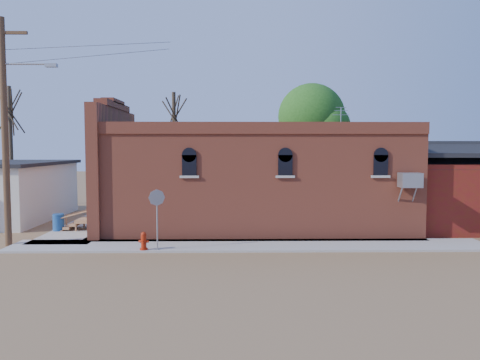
{
  "coord_description": "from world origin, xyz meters",
  "views": [
    {
      "loc": [
        0.82,
        -17.48,
        3.94
      ],
      "look_at": [
        1.15,
        4.57,
        2.4
      ],
      "focal_mm": 35.0,
      "sensor_mm": 36.0,
      "label": 1
    }
  ],
  "objects_px": {
    "brick_bar": "(250,180)",
    "trash_barrel": "(58,222)",
    "stop_sign": "(157,203)",
    "fire_hydrant": "(144,241)",
    "utility_pole": "(6,126)"
  },
  "relations": [
    {
      "from": "trash_barrel",
      "to": "brick_bar",
      "type": "bearing_deg",
      "value": 8.54
    },
    {
      "from": "fire_hydrant",
      "to": "stop_sign",
      "type": "height_order",
      "value": "stop_sign"
    },
    {
      "from": "utility_pole",
      "to": "trash_barrel",
      "type": "xyz_separation_m",
      "value": [
        0.84,
        2.95,
        -4.3
      ]
    },
    {
      "from": "brick_bar",
      "to": "utility_pole",
      "type": "relative_size",
      "value": 1.82
    },
    {
      "from": "utility_pole",
      "to": "brick_bar",
      "type": "bearing_deg",
      "value": 23.69
    },
    {
      "from": "stop_sign",
      "to": "trash_barrel",
      "type": "relative_size",
      "value": 2.96
    },
    {
      "from": "fire_hydrant",
      "to": "trash_barrel",
      "type": "xyz_separation_m",
      "value": [
        -4.74,
        4.15,
        0.05
      ]
    },
    {
      "from": "trash_barrel",
      "to": "utility_pole",
      "type": "bearing_deg",
      "value": -105.97
    },
    {
      "from": "utility_pole",
      "to": "fire_hydrant",
      "type": "height_order",
      "value": "utility_pole"
    },
    {
      "from": "utility_pole",
      "to": "trash_barrel",
      "type": "distance_m",
      "value": 5.29
    },
    {
      "from": "stop_sign",
      "to": "utility_pole",
      "type": "bearing_deg",
      "value": 168.72
    },
    {
      "from": "brick_bar",
      "to": "fire_hydrant",
      "type": "distance_m",
      "value": 7.18
    },
    {
      "from": "stop_sign",
      "to": "brick_bar",
      "type": "bearing_deg",
      "value": 55.98
    },
    {
      "from": "brick_bar",
      "to": "trash_barrel",
      "type": "bearing_deg",
      "value": -171.46
    },
    {
      "from": "brick_bar",
      "to": "trash_barrel",
      "type": "height_order",
      "value": "brick_bar"
    }
  ]
}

